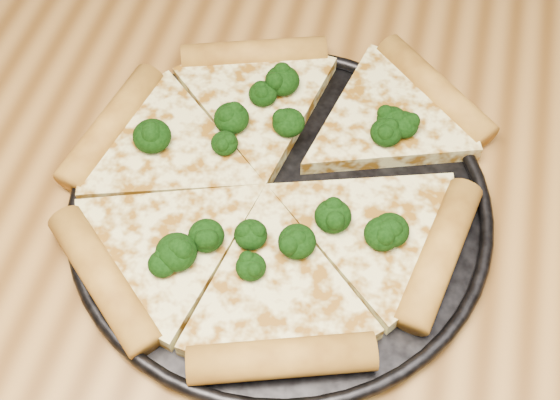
# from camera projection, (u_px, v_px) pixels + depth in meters

# --- Properties ---
(dining_table) EXTENTS (1.20, 0.90, 0.75)m
(dining_table) POSITION_uv_depth(u_px,v_px,m) (317.00, 277.00, 0.68)
(dining_table) COLOR olive
(dining_table) RESTS_ON ground
(pizza_pan) EXTENTS (0.35, 0.35, 0.02)m
(pizza_pan) POSITION_uv_depth(u_px,v_px,m) (280.00, 206.00, 0.60)
(pizza_pan) COLOR black
(pizza_pan) RESTS_ON dining_table
(pizza) EXTENTS (0.35, 0.37, 0.03)m
(pizza) POSITION_uv_depth(u_px,v_px,m) (272.00, 183.00, 0.60)
(pizza) COLOR #E1D989
(pizza) RESTS_ON pizza_pan
(broccoli_florets) EXTENTS (0.24, 0.22, 0.02)m
(broccoli_florets) POSITION_uv_depth(u_px,v_px,m) (280.00, 174.00, 0.59)
(broccoli_florets) COLOR black
(broccoli_florets) RESTS_ON pizza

